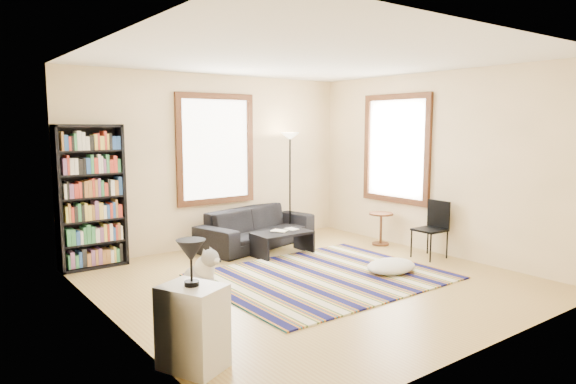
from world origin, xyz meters
TOP-DOWN VIEW (x-y plane):
  - floor at (0.00, 0.00)m, footprint 5.00×5.00m
  - ceiling at (0.00, 0.00)m, footprint 5.00×5.00m
  - wall_back at (0.00, 2.55)m, footprint 5.00×0.10m
  - wall_front at (0.00, -2.55)m, footprint 5.00×0.10m
  - wall_left at (-2.55, 0.00)m, footprint 0.10×5.00m
  - wall_right at (2.55, 0.00)m, footprint 0.10×5.00m
  - window_back at (0.00, 2.47)m, footprint 1.20×0.06m
  - window_right at (2.47, 0.80)m, footprint 0.06×1.20m
  - rug at (0.23, 0.02)m, footprint 3.00×2.40m
  - sofa at (0.52, 2.05)m, footprint 1.32×2.26m
  - bookshelf at (-2.05, 2.32)m, footprint 0.90×0.30m
  - coffee_table at (0.48, 1.29)m, footprint 0.93×0.56m
  - book_a at (0.38, 1.29)m, footprint 0.28×0.26m
  - book_b at (0.63, 1.34)m, footprint 0.21×0.16m
  - floor_cushion at (1.09, -0.38)m, footprint 0.89×0.79m
  - floor_lamp at (1.28, 2.15)m, footprint 0.32×0.32m
  - side_table at (2.20, 0.85)m, footprint 0.53×0.53m
  - folding_chair at (2.15, -0.18)m, footprint 0.43×0.41m
  - white_cabinet at (-2.30, -1.27)m, footprint 0.55×0.61m
  - table_lamp at (-2.30, -1.27)m, footprint 0.25×0.25m
  - dog at (-1.38, 0.45)m, footprint 0.57×0.65m

SIDE VIEW (x-z plane):
  - floor at x=0.00m, z-range -0.10..0.00m
  - rug at x=0.23m, z-range 0.00..0.02m
  - floor_cushion at x=1.09m, z-range 0.00..0.18m
  - coffee_table at x=0.48m, z-range 0.00..0.36m
  - side_table at x=2.20m, z-range 0.00..0.54m
  - dog at x=-1.38m, z-range 0.00..0.54m
  - sofa at x=0.52m, z-range 0.00..0.62m
  - white_cabinet at x=-2.30m, z-range 0.00..0.70m
  - book_b at x=0.63m, z-range 0.36..0.38m
  - book_a at x=0.38m, z-range 0.36..0.38m
  - folding_chair at x=2.15m, z-range 0.00..0.86m
  - table_lamp at x=-2.30m, z-range 0.70..1.08m
  - floor_lamp at x=1.28m, z-range 0.00..1.86m
  - bookshelf at x=-2.05m, z-range 0.00..2.00m
  - wall_back at x=0.00m, z-range 0.00..2.80m
  - wall_front at x=0.00m, z-range 0.00..2.80m
  - wall_left at x=-2.55m, z-range 0.00..2.80m
  - wall_right at x=2.55m, z-range 0.00..2.80m
  - window_back at x=0.00m, z-range 0.80..2.40m
  - window_right at x=2.47m, z-range 0.80..2.40m
  - ceiling at x=0.00m, z-range 2.80..2.90m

